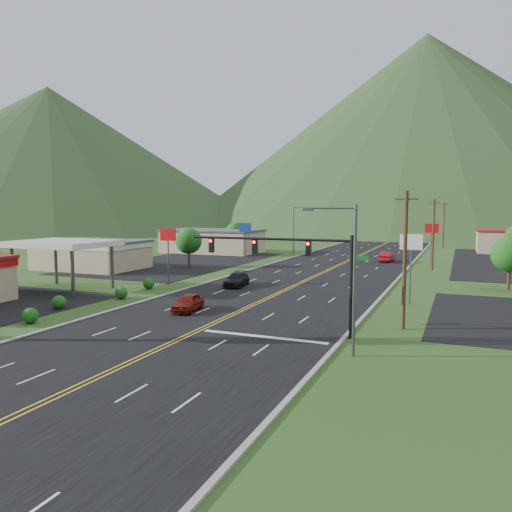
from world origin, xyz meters
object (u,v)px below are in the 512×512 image
at_px(streetlight_west, 295,227).
at_px(car_dark_mid, 237,280).
at_px(streetlight_east, 349,270).
at_px(traffic_signal, 294,258).
at_px(gas_canopy, 63,245).
at_px(car_red_far, 387,257).
at_px(car_red_near, 188,303).

height_order(streetlight_west, car_dark_mid, streetlight_west).
xyz_separation_m(streetlight_east, streetlight_west, (-22.86, 60.00, 0.00)).
relative_size(traffic_signal, gas_canopy, 1.31).
xyz_separation_m(streetlight_west, car_dark_mid, (5.74, -38.68, -4.44)).
bearing_deg(streetlight_east, gas_canopy, 160.12).
relative_size(streetlight_east, car_red_far, 1.83).
bearing_deg(streetlight_west, car_dark_mid, -81.56).
height_order(traffic_signal, car_red_near, traffic_signal).
xyz_separation_m(streetlight_west, car_red_near, (7.56, -52.52, -4.45)).
height_order(gas_canopy, car_dark_mid, gas_canopy).
height_order(gas_canopy, car_red_near, gas_canopy).
relative_size(traffic_signal, streetlight_west, 1.46).
relative_size(streetlight_west, car_red_near, 2.09).
xyz_separation_m(car_red_near, car_red_far, (10.20, 45.93, 0.08)).
distance_m(streetlight_east, car_red_near, 17.60).
bearing_deg(traffic_signal, car_dark_mid, 125.64).
bearing_deg(traffic_signal, streetlight_east, -40.39).
relative_size(streetlight_east, streetlight_west, 1.00).
distance_m(car_red_near, car_red_far, 47.05).
bearing_deg(gas_canopy, car_dark_mid, 30.13).
distance_m(streetlight_east, car_dark_mid, 27.70).
bearing_deg(car_dark_mid, gas_canopy, -159.67).
bearing_deg(car_red_near, car_red_far, 68.73).
xyz_separation_m(streetlight_east, car_red_far, (-5.10, 53.40, -4.37)).
relative_size(streetlight_east, car_red_near, 2.09).
height_order(streetlight_west, car_red_near, streetlight_west).
height_order(traffic_signal, gas_canopy, traffic_signal).
relative_size(traffic_signal, streetlight_east, 1.46).
xyz_separation_m(traffic_signal, car_red_near, (-10.60, 3.48, -4.60)).
xyz_separation_m(traffic_signal, gas_canopy, (-28.48, 8.00, -0.46)).
distance_m(streetlight_east, streetlight_west, 64.21).
bearing_deg(car_red_far, car_dark_mid, 72.33).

